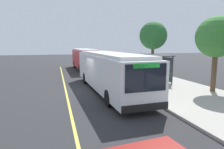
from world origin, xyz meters
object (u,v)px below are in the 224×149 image
at_px(transit_bus_second, 85,58).
at_px(waiting_bench, 161,76).
at_px(transit_bus_main, 109,70).
at_px(pedestrian_commuter, 158,76).
at_px(route_sign_post, 141,65).

height_order(transit_bus_second, waiting_bench, transit_bus_second).
xyz_separation_m(transit_bus_main, pedestrian_commuter, (0.91, 3.71, -0.50)).
bearing_deg(transit_bus_second, route_sign_post, 9.76).
relative_size(route_sign_post, pedestrian_commuter, 1.66).
height_order(transit_bus_main, pedestrian_commuter, transit_bus_main).
distance_m(waiting_bench, route_sign_post, 3.79).
distance_m(transit_bus_main, transit_bus_second, 13.72).
distance_m(waiting_bench, pedestrian_commuter, 3.24).
relative_size(waiting_bench, route_sign_post, 0.57).
bearing_deg(route_sign_post, transit_bus_second, -170.24).
distance_m(transit_bus_main, pedestrian_commuter, 3.85).
relative_size(transit_bus_main, transit_bus_second, 1.19).
bearing_deg(route_sign_post, waiting_bench, 124.22).
xyz_separation_m(transit_bus_second, route_sign_post, (13.95, 2.40, 0.34)).
height_order(transit_bus_second, pedestrian_commuter, transit_bus_second).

